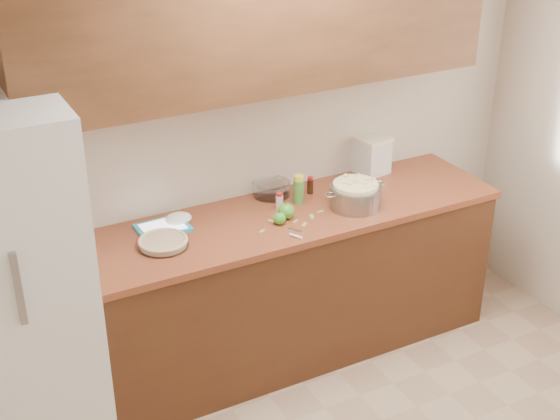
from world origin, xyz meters
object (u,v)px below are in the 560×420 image
colander (355,195)px  tablet (163,228)px  pie (163,242)px  flour_canister (372,154)px

colander → tablet: 1.08m
tablet → pie: bearing=-111.3°
pie → tablet: bearing=70.6°
pie → colander: bearing=-3.7°
pie → flour_canister: (1.46, 0.28, 0.10)m
colander → tablet: (-1.05, 0.25, -0.06)m
pie → colander: size_ratio=0.68×
pie → colander: 1.12m
pie → colander: (1.12, -0.07, 0.05)m
pie → flour_canister: size_ratio=1.13×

